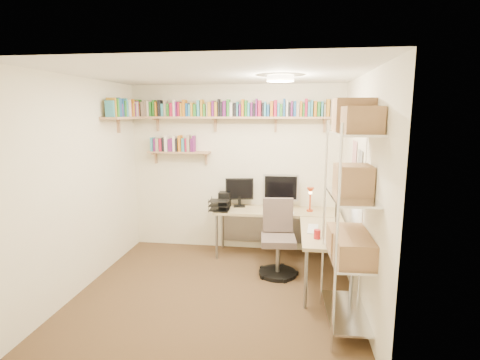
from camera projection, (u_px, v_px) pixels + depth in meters
The scene contains 6 objects.
ground at pixel (217, 291), 4.46m from camera, with size 3.20×3.20×0.00m, color #4E3621.
room_shell at pixel (216, 162), 4.18m from camera, with size 3.24×3.04×2.52m.
wall_shelves at pixel (203, 117), 5.41m from camera, with size 3.12×1.09×0.80m.
corner_desk at pixel (279, 215), 5.20m from camera, with size 1.86×1.81×1.21m.
office_chair at pixel (278, 243), 4.88m from camera, with size 0.52×0.53×0.98m.
wire_rack at pixel (353, 191), 3.49m from camera, with size 0.46×0.89×2.23m.
Camera 1 is at (0.84, -4.07, 2.09)m, focal length 28.00 mm.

